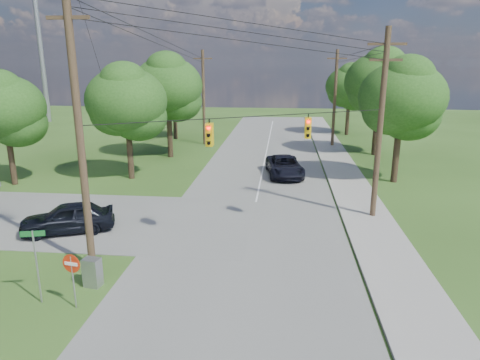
# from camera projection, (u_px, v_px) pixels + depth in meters

# --- Properties ---
(ground) EXTENTS (140.00, 140.00, 0.00)m
(ground) POSITION_uv_depth(u_px,v_px,m) (193.00, 275.00, 18.01)
(ground) COLOR #2C4C19
(ground) RESTS_ON ground
(main_road) EXTENTS (10.00, 100.00, 0.03)m
(main_road) POSITION_uv_depth(u_px,v_px,m) (250.00, 232.00, 22.61)
(main_road) COLOR gray
(main_road) RESTS_ON ground
(sidewalk_east) EXTENTS (2.60, 100.00, 0.12)m
(sidewalk_east) POSITION_uv_depth(u_px,v_px,m) (380.00, 236.00, 21.95)
(sidewalk_east) COLOR #98958E
(sidewalk_east) RESTS_ON ground
(pole_sw) EXTENTS (2.00, 0.32, 12.00)m
(pole_sw) POSITION_uv_depth(u_px,v_px,m) (79.00, 125.00, 17.20)
(pole_sw) COLOR #4E3828
(pole_sw) RESTS_ON ground
(pole_ne) EXTENTS (2.00, 0.32, 10.50)m
(pole_ne) POSITION_uv_depth(u_px,v_px,m) (380.00, 123.00, 23.38)
(pole_ne) COLOR #4E3828
(pole_ne) RESTS_ON ground
(pole_north_e) EXTENTS (2.00, 0.32, 10.00)m
(pole_north_e) POSITION_uv_depth(u_px,v_px,m) (335.00, 98.00, 44.58)
(pole_north_e) COLOR #4E3828
(pole_north_e) RESTS_ON ground
(pole_north_w) EXTENTS (2.00, 0.32, 10.00)m
(pole_north_w) POSITION_uv_depth(u_px,v_px,m) (204.00, 97.00, 45.93)
(pole_north_w) COLOR #4E3828
(pole_north_w) RESTS_ON ground
(power_lines) EXTENTS (13.93, 29.62, 4.93)m
(power_lines) POSITION_uv_depth(u_px,v_px,m) (251.00, 54.00, 26.52)
(power_lines) COLOR black
(power_lines) RESTS_ON ground
(traffic_signals) EXTENTS (4.91, 3.27, 1.05)m
(traffic_signals) POSITION_uv_depth(u_px,v_px,m) (261.00, 131.00, 20.56)
(traffic_signals) COLOR yellow
(traffic_signals) RESTS_ON ground
(tree_w_near) EXTENTS (6.00, 6.00, 8.40)m
(tree_w_near) POSITION_uv_depth(u_px,v_px,m) (126.00, 101.00, 31.62)
(tree_w_near) COLOR #413020
(tree_w_near) RESTS_ON ground
(tree_w_mid) EXTENTS (6.40, 6.40, 9.22)m
(tree_w_mid) POSITION_uv_depth(u_px,v_px,m) (168.00, 86.00, 39.02)
(tree_w_mid) COLOR #413020
(tree_w_mid) RESTS_ON ground
(tree_w_far) EXTENTS (6.00, 6.00, 8.73)m
(tree_w_far) POSITION_uv_depth(u_px,v_px,m) (174.00, 85.00, 48.90)
(tree_w_far) COLOR #413020
(tree_w_far) RESTS_ON ground
(tree_e_near) EXTENTS (6.20, 6.20, 8.81)m
(tree_e_near) POSITION_uv_depth(u_px,v_px,m) (402.00, 98.00, 30.55)
(tree_e_near) COLOR #413020
(tree_e_near) RESTS_ON ground
(tree_e_mid) EXTENTS (6.60, 6.60, 9.64)m
(tree_e_mid) POSITION_uv_depth(u_px,v_px,m) (380.00, 82.00, 39.92)
(tree_e_mid) COLOR #413020
(tree_e_mid) RESTS_ON ground
(tree_e_far) EXTENTS (5.80, 5.80, 8.32)m
(tree_e_far) POSITION_uv_depth(u_px,v_px,m) (350.00, 86.00, 51.79)
(tree_e_far) COLOR #413020
(tree_e_far) RESTS_ON ground
(tree_cross_n) EXTENTS (5.60, 5.60, 7.91)m
(tree_cross_n) POSITION_uv_depth(u_px,v_px,m) (4.00, 108.00, 30.08)
(tree_cross_n) COLOR #413020
(tree_cross_n) RESTS_ON ground
(car_cross_dark) EXTENTS (5.06, 3.49, 1.60)m
(car_cross_dark) POSITION_uv_depth(u_px,v_px,m) (68.00, 217.00, 22.36)
(car_cross_dark) COLOR black
(car_cross_dark) RESTS_ON cross_road
(car_main_north) EXTENTS (3.32, 5.86, 1.54)m
(car_main_north) POSITION_uv_depth(u_px,v_px,m) (285.00, 166.00, 33.64)
(car_main_north) COLOR black
(car_main_north) RESTS_ON main_road
(control_cabinet) EXTENTS (0.72, 0.57, 1.18)m
(control_cabinet) POSITION_uv_depth(u_px,v_px,m) (92.00, 272.00, 17.00)
(control_cabinet) COLOR gray
(control_cabinet) RESTS_ON ground
(do_not_enter_sign) EXTENTS (0.70, 0.16, 2.12)m
(do_not_enter_sign) POSITION_uv_depth(u_px,v_px,m) (72.00, 269.00, 15.21)
(do_not_enter_sign) COLOR gray
(do_not_enter_sign) RESTS_ON ground
(street_name_sign) EXTENTS (0.84, 0.24, 2.87)m
(street_name_sign) POSITION_uv_depth(u_px,v_px,m) (36.00, 258.00, 15.51)
(street_name_sign) COLOR gray
(street_name_sign) RESTS_ON ground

